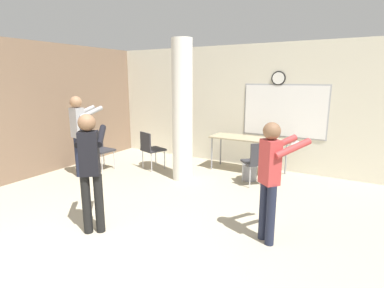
{
  "coord_description": "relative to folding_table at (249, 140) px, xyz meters",
  "views": [
    {
      "loc": [
        2.49,
        -1.67,
        2.05
      ],
      "look_at": [
        0.17,
        2.39,
        1.02
      ],
      "focal_mm": 28.0,
      "sensor_mm": 36.0,
      "label": 1
    }
  ],
  "objects": [
    {
      "name": "ground_plane",
      "position": [
        -0.38,
        -4.51,
        -0.72
      ],
      "size": [
        24.0,
        24.0,
        0.0
      ],
      "primitive_type": "plane",
      "color": "#ADA389"
    },
    {
      "name": "wall_left_accent",
      "position": [
        -3.88,
        -2.01,
        0.68
      ],
      "size": [
        0.12,
        7.0,
        2.8
      ],
      "color": "#7A604C",
      "rests_on": "ground_plane"
    },
    {
      "name": "wall_back",
      "position": [
        -0.36,
        0.55,
        0.68
      ],
      "size": [
        8.0,
        0.15,
        2.8
      ],
      "color": "beige",
      "rests_on": "ground_plane"
    },
    {
      "name": "support_pillar",
      "position": [
        -1.01,
        -1.11,
        0.68
      ],
      "size": [
        0.41,
        0.41,
        2.8
      ],
      "color": "silver",
      "rests_on": "ground_plane"
    },
    {
      "name": "folding_table",
      "position": [
        0.0,
        0.0,
        0.0
      ],
      "size": [
        1.67,
        0.61,
        0.77
      ],
      "color": "tan",
      "rests_on": "ground_plane"
    },
    {
      "name": "bottle_on_table",
      "position": [
        0.42,
        0.1,
        0.16
      ],
      "size": [
        0.08,
        0.08,
        0.27
      ],
      "color": "#4C3319",
      "rests_on": "folding_table"
    },
    {
      "name": "waste_bin",
      "position": [
        0.22,
        -0.5,
        -0.56
      ],
      "size": [
        0.3,
        0.3,
        0.32
      ],
      "color": "gray",
      "rests_on": "ground_plane"
    },
    {
      "name": "chair_table_right",
      "position": [
        0.44,
        -0.76,
        -0.21
      ],
      "size": [
        0.62,
        0.62,
        0.87
      ],
      "color": "#2D2D33",
      "rests_on": "ground_plane"
    },
    {
      "name": "chair_by_left_wall",
      "position": [
        -3.0,
        -1.48,
        -0.21
      ],
      "size": [
        0.47,
        0.47,
        0.87
      ],
      "color": "#2D2D33",
      "rests_on": "ground_plane"
    },
    {
      "name": "chair_near_pillar",
      "position": [
        -1.99,
        -0.91,
        -0.21
      ],
      "size": [
        0.56,
        0.56,
        0.87
      ],
      "color": "#2D2D33",
      "rests_on": "ground_plane"
    },
    {
      "name": "person_playing_side",
      "position": [
        1.22,
        -2.67,
        0.19
      ],
      "size": [
        0.57,
        0.62,
        1.54
      ],
      "color": "#1E2338",
      "rests_on": "ground_plane"
    },
    {
      "name": "person_playing_front",
      "position": [
        -0.91,
        -3.59,
        0.23
      ],
      "size": [
        0.6,
        0.64,
        1.61
      ],
      "color": "black",
      "rests_on": "ground_plane"
    },
    {
      "name": "person_watching_back",
      "position": [
        -2.91,
        -2.08,
        0.28
      ],
      "size": [
        0.43,
        0.65,
        1.7
      ],
      "color": "#1E2338",
      "rests_on": "ground_plane"
    }
  ]
}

